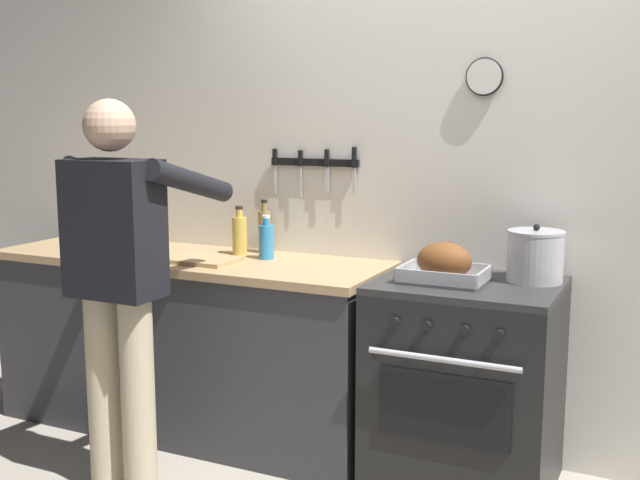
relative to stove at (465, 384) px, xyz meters
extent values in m
cube|color=white|center=(-0.22, 0.36, 0.85)|extent=(6.00, 0.10, 2.60)
cube|color=black|center=(-0.86, 0.30, 0.91)|extent=(0.47, 0.02, 0.04)
cube|color=silver|center=(-1.08, 0.29, 0.82)|extent=(0.01, 0.00, 0.15)
cube|color=black|center=(-1.08, 0.29, 0.93)|extent=(0.02, 0.02, 0.08)
cube|color=silver|center=(-0.94, 0.29, 0.82)|extent=(0.01, 0.00, 0.15)
cube|color=black|center=(-0.94, 0.29, 0.93)|extent=(0.02, 0.02, 0.08)
cube|color=silver|center=(-0.79, 0.29, 0.83)|extent=(0.02, 0.00, 0.12)
cube|color=black|center=(-0.79, 0.29, 0.94)|extent=(0.02, 0.02, 0.09)
cube|color=silver|center=(-0.65, 0.29, 0.83)|extent=(0.02, 0.00, 0.12)
cube|color=black|center=(-0.65, 0.29, 0.94)|extent=(0.02, 0.02, 0.10)
cylinder|color=white|center=(-0.03, 0.29, 1.31)|extent=(0.15, 0.02, 0.15)
torus|color=black|center=(-0.03, 0.29, 1.31)|extent=(0.17, 0.02, 0.17)
cube|color=#38383D|center=(-1.42, 0.00, -0.02)|extent=(2.00, 0.62, 0.86)
cube|color=tan|center=(-1.42, 0.00, 0.43)|extent=(2.03, 0.65, 0.04)
cube|color=black|center=(0.00, 0.00, -0.02)|extent=(0.76, 0.62, 0.87)
cube|color=black|center=(0.00, -0.31, 0.00)|extent=(0.53, 0.01, 0.28)
cube|color=#2D2D2D|center=(0.00, 0.00, 0.43)|extent=(0.76, 0.62, 0.03)
cylinder|color=black|center=(-0.21, -0.32, 0.33)|extent=(0.04, 0.02, 0.04)
cylinder|color=black|center=(-0.08, -0.32, 0.33)|extent=(0.04, 0.02, 0.04)
cylinder|color=black|center=(0.08, -0.32, 0.33)|extent=(0.04, 0.02, 0.04)
cylinder|color=black|center=(0.21, -0.32, 0.33)|extent=(0.04, 0.02, 0.04)
cylinder|color=silver|center=(0.00, -0.34, 0.21)|extent=(0.61, 0.02, 0.02)
cylinder|color=#C6B793|center=(-1.37, -0.70, -0.02)|extent=(0.14, 0.14, 0.86)
cylinder|color=#C6B793|center=(-1.19, -0.70, -0.02)|extent=(0.14, 0.14, 0.86)
cube|color=black|center=(-1.28, -0.70, 0.69)|extent=(0.38, 0.22, 0.56)
sphere|color=tan|center=(-1.28, -0.70, 1.10)|extent=(0.21, 0.21, 0.21)
cylinder|color=black|center=(-1.49, -0.46, 0.87)|extent=(0.09, 0.55, 0.22)
cylinder|color=black|center=(-1.07, -0.46, 0.87)|extent=(0.09, 0.55, 0.22)
cube|color=#B7B7BC|center=(-0.09, -0.05, 0.46)|extent=(0.34, 0.25, 0.01)
cube|color=#B7B7BC|center=(-0.09, -0.17, 0.49)|extent=(0.34, 0.01, 0.05)
cube|color=#B7B7BC|center=(-0.09, 0.08, 0.49)|extent=(0.34, 0.01, 0.05)
cube|color=#B7B7BC|center=(-0.26, -0.05, 0.49)|extent=(0.01, 0.25, 0.05)
cube|color=#B7B7BC|center=(0.08, -0.05, 0.49)|extent=(0.01, 0.25, 0.05)
ellipsoid|color=brown|center=(-0.09, -0.05, 0.54)|extent=(0.23, 0.17, 0.16)
cylinder|color=#B7B7BC|center=(0.25, 0.13, 0.55)|extent=(0.23, 0.23, 0.21)
cylinder|color=#B2B2B7|center=(0.25, 0.13, 0.66)|extent=(0.24, 0.24, 0.01)
sphere|color=black|center=(0.25, 0.13, 0.68)|extent=(0.03, 0.03, 0.03)
cube|color=tan|center=(-1.28, -0.10, 0.46)|extent=(0.36, 0.24, 0.02)
cylinder|color=#338CCC|center=(-1.03, 0.10, 0.53)|extent=(0.08, 0.08, 0.16)
cylinder|color=#338CCC|center=(-1.03, 0.10, 0.63)|extent=(0.03, 0.03, 0.04)
cylinder|color=white|center=(-1.03, 0.10, 0.66)|extent=(0.04, 0.04, 0.01)
cylinder|color=gold|center=(-1.21, 0.14, 0.54)|extent=(0.07, 0.07, 0.19)
cylinder|color=gold|center=(-1.21, 0.14, 0.66)|extent=(0.03, 0.03, 0.04)
cylinder|color=black|center=(-1.21, 0.14, 0.69)|extent=(0.04, 0.04, 0.01)
cylinder|color=#997F4C|center=(-1.12, 0.24, 0.56)|extent=(0.06, 0.06, 0.21)
cylinder|color=#997F4C|center=(-1.12, 0.24, 0.68)|extent=(0.03, 0.03, 0.05)
cylinder|color=black|center=(-1.12, 0.24, 0.71)|extent=(0.03, 0.03, 0.01)
camera|label=1|loc=(0.82, -3.17, 1.15)|focal=43.89mm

